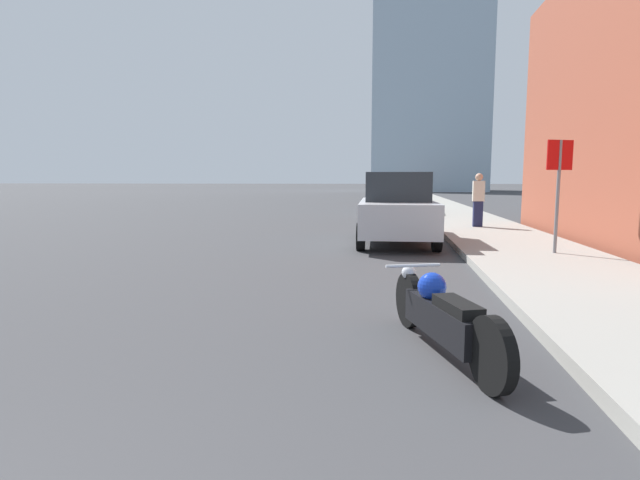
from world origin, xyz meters
TOP-DOWN VIEW (x-y plane):
  - sidewalk at (5.28, 40.00)m, footprint 2.91×240.00m
  - motorcycle at (2.79, 4.39)m, footprint 0.98×2.33m
  - parked_car_silver at (2.47, 12.62)m, footprint 2.03×4.41m
  - parked_car_white at (2.75, 23.10)m, footprint 2.00×4.46m
  - parked_car_red at (2.65, 34.29)m, footprint 2.03×4.34m
  - parked_car_yellow at (2.69, 44.84)m, footprint 2.12×4.61m
  - stop_sign at (5.68, 10.41)m, footprint 0.57×0.26m
  - pedestrian at (5.09, 16.16)m, footprint 0.36×0.24m

SIDE VIEW (x-z plane):
  - sidewalk at x=5.28m, z-range 0.00..0.15m
  - motorcycle at x=2.79m, z-range 0.00..0.74m
  - parked_car_red at x=2.65m, z-range -0.02..1.66m
  - parked_car_yellow at x=2.69m, z-range 0.02..1.67m
  - parked_car_white at x=2.75m, z-range 0.00..1.76m
  - parked_car_silver at x=2.47m, z-range -0.02..1.82m
  - pedestrian at x=5.09m, z-range 0.17..1.88m
  - stop_sign at x=5.68m, z-range 0.57..2.86m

